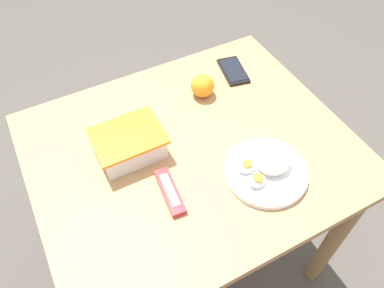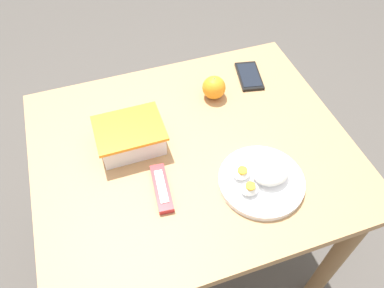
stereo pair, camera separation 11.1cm
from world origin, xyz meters
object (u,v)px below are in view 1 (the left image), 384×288
(rice_plate, at_px, (267,169))
(cell_phone, at_px, (233,71))
(orange_fruit, at_px, (203,86))
(candy_bar, at_px, (170,192))
(food_container, at_px, (129,145))

(rice_plate, relative_size, cell_phone, 1.50)
(orange_fruit, distance_m, cell_phone, 0.17)
(orange_fruit, height_order, cell_phone, orange_fruit)
(candy_bar, xyz_separation_m, cell_phone, (0.43, 0.36, -0.00))
(candy_bar, bearing_deg, orange_fruit, 48.59)
(rice_plate, bearing_deg, cell_phone, 70.25)
(food_container, height_order, orange_fruit, food_container)
(food_container, relative_size, candy_bar, 1.28)
(food_container, relative_size, cell_phone, 1.25)
(rice_plate, bearing_deg, food_container, 141.21)
(orange_fruit, bearing_deg, cell_phone, 18.21)
(food_container, distance_m, rice_plate, 0.41)
(orange_fruit, height_order, candy_bar, orange_fruit)
(food_container, xyz_separation_m, candy_bar, (0.04, -0.19, -0.03))
(rice_plate, distance_m, candy_bar, 0.28)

